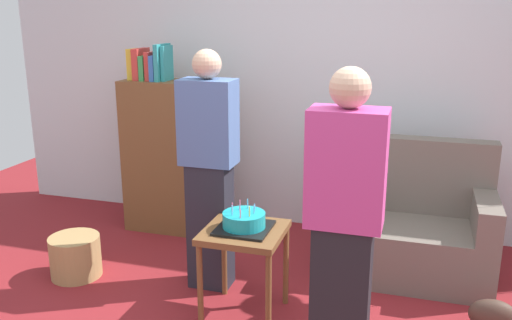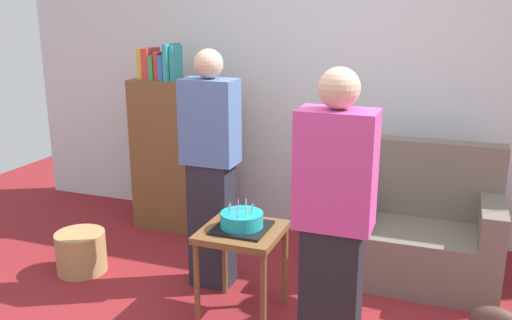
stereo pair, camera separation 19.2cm
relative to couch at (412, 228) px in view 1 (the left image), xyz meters
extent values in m
cube|color=silver|center=(-0.77, 0.73, 1.01)|extent=(6.00, 0.10, 2.70)
cube|color=#6B6056|center=(0.00, -0.06, -0.14)|extent=(1.10, 0.70, 0.40)
cube|color=#6B6056|center=(0.00, 0.21, 0.34)|extent=(1.10, 0.16, 0.56)
cube|color=#6B6056|center=(-0.47, -0.06, 0.18)|extent=(0.16, 0.70, 0.24)
cube|color=#6B6056|center=(0.47, -0.06, 0.18)|extent=(0.16, 0.70, 0.24)
cube|color=brown|center=(-2.01, 0.25, 0.31)|extent=(0.80, 0.36, 1.30)
cube|color=gold|center=(-2.33, 0.25, 1.09)|extent=(0.05, 0.17, 0.25)
cube|color=red|center=(-2.26, 0.25, 1.09)|extent=(0.06, 0.22, 0.26)
cube|color=#38934C|center=(-2.21, 0.25, 1.06)|extent=(0.04, 0.23, 0.20)
cube|color=red|center=(-2.16, 0.25, 1.08)|extent=(0.04, 0.21, 0.23)
cube|color=#3366B7|center=(-2.11, 0.25, 1.06)|extent=(0.04, 0.25, 0.21)
cube|color=teal|center=(-2.06, 0.25, 1.11)|extent=(0.04, 0.25, 0.30)
cube|color=teal|center=(-2.02, 0.25, 1.10)|extent=(0.03, 0.18, 0.28)
cube|color=brown|center=(-0.98, -0.93, 0.22)|extent=(0.48, 0.48, 0.04)
cylinder|color=brown|center=(-1.19, -1.14, -0.07)|extent=(0.04, 0.04, 0.54)
cylinder|color=brown|center=(-0.77, -1.14, -0.07)|extent=(0.04, 0.04, 0.54)
cylinder|color=brown|center=(-1.19, -0.72, -0.07)|extent=(0.04, 0.04, 0.54)
cylinder|color=brown|center=(-0.77, -0.72, -0.07)|extent=(0.04, 0.04, 0.54)
cube|color=black|center=(-0.98, -0.93, 0.25)|extent=(0.32, 0.32, 0.02)
cylinder|color=teal|center=(-0.98, -0.93, 0.30)|extent=(0.26, 0.26, 0.09)
cylinder|color=#66B2E5|center=(-0.92, -0.92, 0.37)|extent=(0.01, 0.01, 0.05)
cylinder|color=#66B2E5|center=(-0.93, -0.88, 0.37)|extent=(0.01, 0.01, 0.05)
cylinder|color=#66B2E5|center=(-0.98, -0.86, 0.38)|extent=(0.01, 0.01, 0.06)
cylinder|color=#EA668C|center=(-1.02, -0.88, 0.38)|extent=(0.01, 0.01, 0.06)
cylinder|color=#EA668C|center=(-1.05, -0.93, 0.37)|extent=(0.01, 0.01, 0.06)
cylinder|color=#66B2E5|center=(-1.03, -0.99, 0.38)|extent=(0.01, 0.01, 0.06)
cylinder|color=#EA668C|center=(-0.97, -1.02, 0.37)|extent=(0.01, 0.01, 0.05)
cylinder|color=#F2CC4C|center=(-0.93, -0.98, 0.38)|extent=(0.01, 0.01, 0.06)
cube|color=#23232D|center=(-1.32, -0.62, 0.10)|extent=(0.28, 0.20, 0.88)
cube|color=#4C6BA3|center=(-1.32, -0.62, 0.82)|extent=(0.36, 0.22, 0.56)
sphere|color=#D1A889|center=(-1.32, -0.62, 1.19)|extent=(0.19, 0.19, 0.19)
cube|color=black|center=(-0.32, -1.42, 0.10)|extent=(0.28, 0.20, 0.88)
cube|color=#C6428E|center=(-0.32, -1.42, 0.82)|extent=(0.36, 0.22, 0.56)
sphere|color=#D1A889|center=(-0.32, -1.42, 1.19)|extent=(0.19, 0.19, 0.19)
cylinder|color=#A88451|center=(-2.31, -0.78, -0.19)|extent=(0.36, 0.36, 0.30)
ellipsoid|color=#473328|center=(0.50, -0.67, -0.24)|extent=(0.28, 0.14, 0.20)
camera|label=1|loc=(-0.01, -3.88, 1.53)|focal=38.64mm
camera|label=2|loc=(0.18, -3.82, 1.53)|focal=38.64mm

